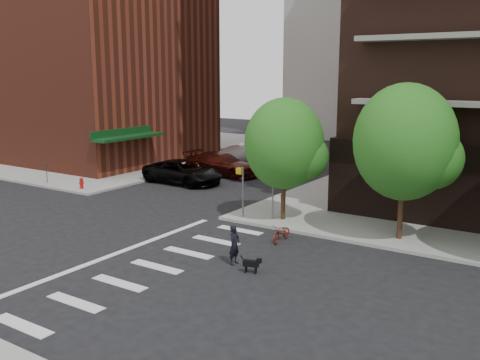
{
  "coord_description": "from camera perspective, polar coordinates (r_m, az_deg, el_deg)",
  "views": [
    {
      "loc": [
        16.74,
        -14.91,
        7.51
      ],
      "look_at": [
        3.0,
        6.0,
        2.5
      ],
      "focal_mm": 40.0,
      "sensor_mm": 36.0,
      "label": 1
    }
  ],
  "objects": [
    {
      "name": "tree_b",
      "position": [
        24.54,
        17.16,
        3.88
      ],
      "size": [
        4.5,
        4.5,
        6.65
      ],
      "color": "#301E11",
      "rests_on": "sidewalk_ne"
    },
    {
      "name": "ground",
      "position": [
        23.64,
        -14.34,
        -7.57
      ],
      "size": [
        120.0,
        120.0,
        0.0
      ],
      "primitive_type": "plane",
      "color": "black",
      "rests_on": "ground"
    },
    {
      "name": "midrise_nw",
      "position": [
        50.89,
        -16.82,
        13.83
      ],
      "size": [
        21.4,
        15.5,
        20.0
      ],
      "color": "maroon",
      "rests_on": "sidewalk_nw"
    },
    {
      "name": "fire_hydrant",
      "position": [
        36.14,
        -16.55,
        -0.25
      ],
      "size": [
        0.24,
        0.24,
        0.73
      ],
      "color": "#A50C0C",
      "rests_on": "sidewalk_nw"
    },
    {
      "name": "tree_a",
      "position": [
        26.87,
        4.73,
        3.88
      ],
      "size": [
        4.0,
        4.0,
        5.9
      ],
      "color": "#301E11",
      "rests_on": "sidewalk_ne"
    },
    {
      "name": "parking_meter",
      "position": [
        38.77,
        -19.94,
        0.91
      ],
      "size": [
        0.1,
        0.08,
        1.32
      ],
      "color": "black",
      "rests_on": "sidewalk_nw"
    },
    {
      "name": "pedestrian_signal",
      "position": [
        27.59,
        1.01,
        -0.51
      ],
      "size": [
        2.18,
        0.67,
        2.6
      ],
      "color": "slate",
      "rests_on": "sidewalk_ne"
    },
    {
      "name": "sidewalk_nw",
      "position": [
        56.84,
        -13.63,
        3.49
      ],
      "size": [
        31.0,
        33.0,
        0.15
      ],
      "primitive_type": "cube",
      "color": "gray",
      "rests_on": "ground"
    },
    {
      "name": "crosswalk",
      "position": [
        22.13,
        -10.42,
        -8.7
      ],
      "size": [
        3.85,
        13.0,
        0.01
      ],
      "color": "silver",
      "rests_on": "ground"
    },
    {
      "name": "dog",
      "position": [
        20.62,
        1.27,
        -8.89
      ],
      "size": [
        0.74,
        0.35,
        0.61
      ],
      "rotation": [
        0.0,
        0.0,
        0.27
      ],
      "color": "black",
      "rests_on": "ground"
    },
    {
      "name": "parked_car_maroon",
      "position": [
        39.88,
        -1.97,
        1.71
      ],
      "size": [
        2.45,
        5.92,
        1.71
      ],
      "primitive_type": "imported",
      "rotation": [
        0.0,
        0.0,
        1.56
      ],
      "color": "#40110A",
      "rests_on": "ground"
    },
    {
      "name": "parked_car_silver",
      "position": [
        45.85,
        0.83,
        2.86
      ],
      "size": [
        1.72,
        4.68,
        1.53
      ],
      "primitive_type": "imported",
      "rotation": [
        0.0,
        0.0,
        1.59
      ],
      "color": "#B5B8BC",
      "rests_on": "ground"
    },
    {
      "name": "dog_walker",
      "position": [
        21.4,
        -0.59,
        -6.94
      ],
      "size": [
        0.6,
        0.4,
        1.61
      ],
      "primitive_type": "imported",
      "rotation": [
        0.0,
        0.0,
        1.6
      ],
      "color": "black",
      "rests_on": "ground"
    },
    {
      "name": "parked_car_black",
      "position": [
        37.13,
        -6.11,
        0.87
      ],
      "size": [
        2.92,
        5.95,
        1.63
      ],
      "primitive_type": "imported",
      "rotation": [
        0.0,
        0.0,
        1.53
      ],
      "color": "black",
      "rests_on": "ground"
    },
    {
      "name": "scooter",
      "position": [
        24.37,
        4.47,
        -5.65
      ],
      "size": [
        0.6,
        1.58,
        0.82
      ],
      "primitive_type": "imported",
      "rotation": [
        0.0,
        0.0,
        0.04
      ],
      "color": "maroon",
      "rests_on": "ground"
    }
  ]
}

